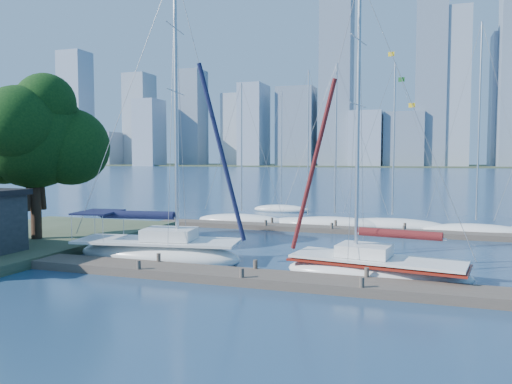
% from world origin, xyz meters
% --- Properties ---
extents(ground, '(700.00, 700.00, 0.00)m').
position_xyz_m(ground, '(0.00, 0.00, 0.00)').
color(ground, '#182C4D').
rests_on(ground, ground).
extents(near_dock, '(26.00, 2.00, 0.40)m').
position_xyz_m(near_dock, '(0.00, 0.00, 0.20)').
color(near_dock, '#4A4036').
rests_on(near_dock, ground).
extents(far_dock, '(30.00, 1.80, 0.36)m').
position_xyz_m(far_dock, '(2.00, 16.00, 0.18)').
color(far_dock, '#4A4036').
rests_on(far_dock, ground).
extents(shore, '(12.00, 22.00, 0.50)m').
position_xyz_m(shore, '(-17.00, 3.00, 0.25)').
color(shore, '#38472D').
rests_on(shore, ground).
extents(far_shore, '(800.00, 100.00, 1.50)m').
position_xyz_m(far_shore, '(0.00, 320.00, 0.00)').
color(far_shore, '#38472D').
rests_on(far_shore, ground).
extents(tree, '(8.25, 7.50, 10.43)m').
position_xyz_m(tree, '(-15.23, 4.06, 6.89)').
color(tree, black).
rests_on(tree, ground).
extents(sailboat_navy, '(9.73, 4.44, 15.90)m').
position_xyz_m(sailboat_navy, '(-6.15, 2.85, 1.19)').
color(sailboat_navy, white).
rests_on(sailboat_navy, ground).
extents(sailboat_maroon, '(8.54, 3.93, 14.05)m').
position_xyz_m(sailboat_maroon, '(5.27, 2.37, 1.13)').
color(sailboat_maroon, white).
rests_on(sailboat_maroon, ground).
extents(bg_boat_0, '(8.07, 4.02, 11.98)m').
position_xyz_m(bg_boat_0, '(-7.20, 18.59, 0.25)').
color(bg_boat_0, white).
rests_on(bg_boat_0, ground).
extents(bg_boat_1, '(7.20, 3.12, 12.72)m').
position_xyz_m(bg_boat_1, '(-1.60, 18.82, 0.24)').
color(bg_boat_1, white).
rests_on(bg_boat_1, ground).
extents(bg_boat_2, '(8.70, 4.87, 13.13)m').
position_xyz_m(bg_boat_2, '(0.65, 18.58, 0.28)').
color(bg_boat_2, white).
rests_on(bg_boat_2, ground).
extents(bg_boat_3, '(8.63, 4.70, 13.02)m').
position_xyz_m(bg_boat_3, '(5.00, 19.03, 0.28)').
color(bg_boat_3, white).
rests_on(bg_boat_3, ground).
extents(bg_boat_4, '(7.51, 4.87, 15.23)m').
position_xyz_m(bg_boat_4, '(10.81, 17.85, 0.30)').
color(bg_boat_4, white).
rests_on(bg_boat_4, ground).
extents(bg_boat_6, '(6.12, 3.53, 12.48)m').
position_xyz_m(bg_boat_6, '(-6.54, 28.50, 0.25)').
color(bg_boat_6, white).
rests_on(bg_boat_6, ground).
extents(skyline, '(503.65, 51.31, 117.14)m').
position_xyz_m(skyline, '(21.45, 290.53, 37.67)').
color(skyline, '#8392AA').
rests_on(skyline, ground).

